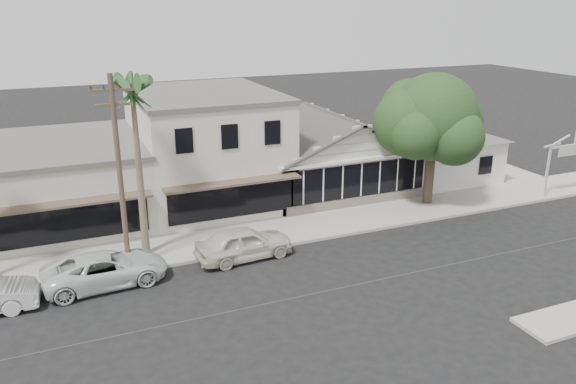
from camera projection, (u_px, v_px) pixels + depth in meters
name	position (u px, v px, depth m)	size (l,w,h in m)	color
ground	(357.00, 285.00, 24.59)	(140.00, 140.00, 0.00)	black
sidewalk_north	(146.00, 253.00, 27.49)	(90.00, 3.50, 0.15)	#9E9991
corner_shop	(330.00, 150.00, 36.47)	(10.40, 8.60, 5.10)	silver
side_cottage	(441.00, 157.00, 39.01)	(6.00, 6.00, 3.00)	silver
arch_sign	(574.00, 147.00, 34.99)	(4.12, 0.12, 3.95)	white
row_building_near	(206.00, 149.00, 34.20)	(8.00, 10.00, 6.50)	silver
row_building_midnear	(50.00, 185.00, 31.25)	(10.00, 10.00, 4.20)	beige
utility_pole	(120.00, 172.00, 24.26)	(1.80, 0.24, 9.00)	brown
car_0	(244.00, 243.00, 26.88)	(1.89, 4.69, 1.60)	beige
car_2	(106.00, 269.00, 24.41)	(2.43, 5.27, 1.46)	silver
shade_tree	(430.00, 119.00, 32.81)	(7.19, 6.50, 7.97)	#4B3D2E
palm_east	(132.00, 92.00, 24.83)	(3.20, 3.20, 9.24)	#726651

